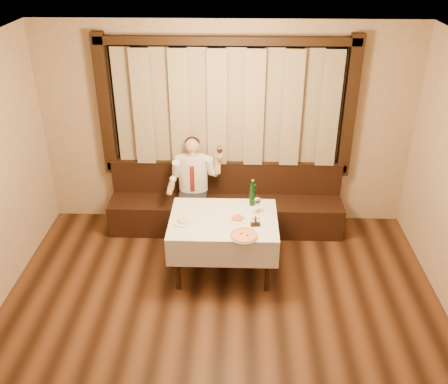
{
  "coord_description": "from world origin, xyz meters",
  "views": [
    {
      "loc": [
        0.16,
        -3.31,
        3.82
      ],
      "look_at": [
        0.0,
        1.9,
        1.0
      ],
      "focal_mm": 40.0,
      "sensor_mm": 36.0,
      "label": 1
    }
  ],
  "objects_px": {
    "cruet_caddy": "(255,223)",
    "banquette": "(226,207)",
    "pasta_cream": "(183,220)",
    "green_bottle": "(253,194)",
    "dining_table": "(223,226)",
    "pasta_red": "(238,217)",
    "pizza": "(244,235)",
    "seated_man": "(193,179)"
  },
  "relations": [
    {
      "from": "banquette",
      "to": "green_bottle",
      "type": "relative_size",
      "value": 9.32
    },
    {
      "from": "green_bottle",
      "to": "cruet_caddy",
      "type": "xyz_separation_m",
      "value": [
        0.03,
        -0.49,
        -0.11
      ]
    },
    {
      "from": "green_bottle",
      "to": "pizza",
      "type": "bearing_deg",
      "value": -98.29
    },
    {
      "from": "pizza",
      "to": "green_bottle",
      "type": "distance_m",
      "value": 0.74
    },
    {
      "from": "pasta_cream",
      "to": "seated_man",
      "type": "distance_m",
      "value": 1.04
    },
    {
      "from": "cruet_caddy",
      "to": "banquette",
      "type": "bearing_deg",
      "value": 98.59
    },
    {
      "from": "banquette",
      "to": "pasta_red",
      "type": "xyz_separation_m",
      "value": [
        0.17,
        -1.05,
        0.48
      ]
    },
    {
      "from": "banquette",
      "to": "cruet_caddy",
      "type": "distance_m",
      "value": 1.33
    },
    {
      "from": "seated_man",
      "to": "cruet_caddy",
      "type": "bearing_deg",
      "value": -53.32
    },
    {
      "from": "green_bottle",
      "to": "seated_man",
      "type": "xyz_separation_m",
      "value": [
        -0.78,
        0.6,
        -0.11
      ]
    },
    {
      "from": "cruet_caddy",
      "to": "seated_man",
      "type": "relative_size",
      "value": 0.09
    },
    {
      "from": "pasta_red",
      "to": "seated_man",
      "type": "xyz_separation_m",
      "value": [
        -0.6,
        0.96,
        0.01
      ]
    },
    {
      "from": "pasta_red",
      "to": "cruet_caddy",
      "type": "distance_m",
      "value": 0.24
    },
    {
      "from": "pizza",
      "to": "pasta_cream",
      "type": "relative_size",
      "value": 1.34
    },
    {
      "from": "dining_table",
      "to": "pasta_red",
      "type": "xyz_separation_m",
      "value": [
        0.17,
        -0.02,
        0.14
      ]
    },
    {
      "from": "dining_table",
      "to": "cruet_caddy",
      "type": "relative_size",
      "value": 10.83
    },
    {
      "from": "banquette",
      "to": "cruet_caddy",
      "type": "relative_size",
      "value": 27.29
    },
    {
      "from": "dining_table",
      "to": "seated_man",
      "type": "bearing_deg",
      "value": 115.1
    },
    {
      "from": "pizza",
      "to": "green_bottle",
      "type": "bearing_deg",
      "value": 81.71
    },
    {
      "from": "banquette",
      "to": "green_bottle",
      "type": "distance_m",
      "value": 0.97
    },
    {
      "from": "pasta_cream",
      "to": "cruet_caddy",
      "type": "xyz_separation_m",
      "value": [
        0.83,
        -0.05,
        0.01
      ]
    },
    {
      "from": "pasta_cream",
      "to": "dining_table",
      "type": "bearing_deg",
      "value": 12.6
    },
    {
      "from": "dining_table",
      "to": "pizza",
      "type": "height_order",
      "value": "pizza"
    },
    {
      "from": "banquette",
      "to": "dining_table",
      "type": "height_order",
      "value": "banquette"
    },
    {
      "from": "pizza",
      "to": "seated_man",
      "type": "height_order",
      "value": "seated_man"
    },
    {
      "from": "banquette",
      "to": "pizza",
      "type": "relative_size",
      "value": 9.86
    },
    {
      "from": "dining_table",
      "to": "pasta_red",
      "type": "bearing_deg",
      "value": -8.55
    },
    {
      "from": "pasta_red",
      "to": "green_bottle",
      "type": "height_order",
      "value": "green_bottle"
    },
    {
      "from": "cruet_caddy",
      "to": "dining_table",
      "type": "bearing_deg",
      "value": 148.81
    },
    {
      "from": "dining_table",
      "to": "green_bottle",
      "type": "distance_m",
      "value": 0.54
    },
    {
      "from": "dining_table",
      "to": "green_bottle",
      "type": "relative_size",
      "value": 3.7
    },
    {
      "from": "pasta_cream",
      "to": "green_bottle",
      "type": "xyz_separation_m",
      "value": [
        0.81,
        0.44,
        0.11
      ]
    },
    {
      "from": "dining_table",
      "to": "pasta_cream",
      "type": "bearing_deg",
      "value": -167.4
    },
    {
      "from": "pasta_cream",
      "to": "banquette",
      "type": "bearing_deg",
      "value": 67.68
    },
    {
      "from": "banquette",
      "to": "dining_table",
      "type": "xyz_separation_m",
      "value": [
        0.0,
        -1.02,
        0.34
      ]
    },
    {
      "from": "pizza",
      "to": "cruet_caddy",
      "type": "height_order",
      "value": "cruet_caddy"
    },
    {
      "from": "banquette",
      "to": "seated_man",
      "type": "height_order",
      "value": "seated_man"
    },
    {
      "from": "green_bottle",
      "to": "banquette",
      "type": "bearing_deg",
      "value": 116.61
    },
    {
      "from": "banquette",
      "to": "seated_man",
      "type": "bearing_deg",
      "value": -168.62
    },
    {
      "from": "seated_man",
      "to": "pizza",
      "type": "bearing_deg",
      "value": -62.72
    },
    {
      "from": "cruet_caddy",
      "to": "seated_man",
      "type": "distance_m",
      "value": 1.36
    },
    {
      "from": "pasta_cream",
      "to": "seated_man",
      "type": "height_order",
      "value": "seated_man"
    }
  ]
}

